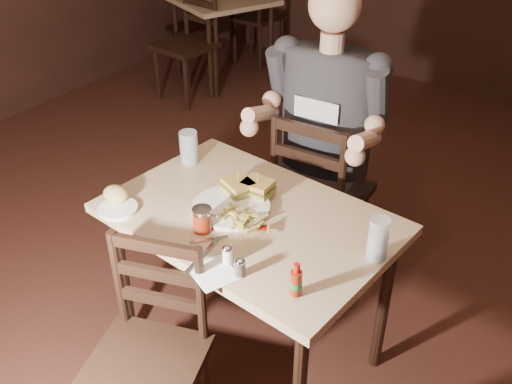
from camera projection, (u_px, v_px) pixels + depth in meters
The scene contains 24 objects.
room_shell at pixel (252, 44), 2.08m from camera, with size 7.00×7.00×7.00m.
main_table at pixel (249, 232), 2.31m from camera, with size 1.21×0.88×0.77m.
bg_table at pixel (222, 7), 5.14m from camera, with size 1.05×1.05×0.77m.
chair_far at pixel (322, 193), 2.94m from camera, with size 0.44×0.48×0.95m, color black, non-canonical shape.
chair_near at pixel (144, 366), 2.05m from camera, with size 0.40×0.44×0.87m, color black, non-canonical shape.
bg_chair_far at pixel (256, 17), 5.64m from camera, with size 0.43×0.47×0.94m, color black, non-canonical shape.
bg_chair_near at pixel (185, 45), 4.86m from camera, with size 0.45×0.49×0.97m, color black, non-canonical shape.
diner at pixel (324, 99), 2.61m from camera, with size 0.61×0.48×1.05m, color #323035, non-canonical shape.
dinner_plate at pixel (231, 208), 2.29m from camera, with size 0.30×0.30×0.02m, color white.
sandwich_left at pixel (238, 182), 2.34m from camera, with size 0.12×0.10×0.10m, color #B7973F, non-canonical shape.
sandwich_right at pixel (258, 183), 2.33m from camera, with size 0.12×0.10×0.10m, color #B7973F, non-canonical shape.
fries_pile at pixel (246, 219), 2.18m from camera, with size 0.25×0.17×0.04m, color #CDBE59, non-canonical shape.
ketchup_dollop at pixel (264, 228), 2.15m from camera, with size 0.04×0.04×0.01m, color maroon.
glass_left at pixel (189, 147), 2.57m from camera, with size 0.08×0.08×0.15m, color silver.
glass_right at pixel (378, 239), 2.00m from camera, with size 0.07×0.07×0.17m, color silver.
hot_sauce at pixel (296, 279), 1.85m from camera, with size 0.04×0.04×0.13m, color maroon, non-canonical shape.
salt_shaker at pixel (228, 255), 2.00m from camera, with size 0.04×0.04×0.07m, color white, non-canonical shape.
pepper_shaker at pixel (240, 268), 1.94m from camera, with size 0.04×0.04×0.07m, color #38332D, non-canonical shape.
syrup_dispenser at pixel (202, 219), 2.15m from camera, with size 0.08×0.08×0.10m, color maroon, non-canonical shape.
napkin at pixel (214, 273), 1.97m from camera, with size 0.15×0.14×0.00m, color white.
knife at pixel (203, 254), 2.05m from camera, with size 0.01×0.23×0.01m, color silver.
fork at pixel (209, 239), 2.12m from camera, with size 0.01×0.15×0.00m, color silver.
side_plate at pixel (118, 210), 2.28m from camera, with size 0.15×0.15×0.01m, color white.
bread_roll at pixel (116, 194), 2.31m from camera, with size 0.11×0.09×0.07m, color tan.
Camera 1 is at (1.13, -1.69, 2.08)m, focal length 40.00 mm.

